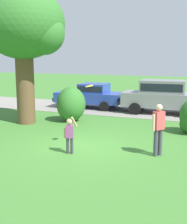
{
  "coord_description": "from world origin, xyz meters",
  "views": [
    {
      "loc": [
        4.36,
        -9.9,
        3.29
      ],
      "look_at": [
        -0.07,
        1.08,
        1.1
      ],
      "focal_mm": 49.05,
      "sensor_mm": 36.0,
      "label": 1
    }
  ],
  "objects_px": {
    "parked_sedan": "(91,95)",
    "child_thrower": "(70,133)",
    "frisbee": "(89,86)",
    "oak_tree_large": "(25,28)",
    "parked_suv": "(163,95)",
    "adult_onlooker": "(158,127)"
  },
  "relations": [
    {
      "from": "child_thrower",
      "to": "frisbee",
      "type": "relative_size",
      "value": 4.55
    },
    {
      "from": "parked_sedan",
      "to": "adult_onlooker",
      "type": "distance_m",
      "value": 9.75
    },
    {
      "from": "parked_suv",
      "to": "adult_onlooker",
      "type": "distance_m",
      "value": 7.78
    },
    {
      "from": "parked_suv",
      "to": "child_thrower",
      "type": "bearing_deg",
      "value": -101.06
    },
    {
      "from": "child_thrower",
      "to": "frisbee",
      "type": "xyz_separation_m",
      "value": [
        0.34,
        0.92,
        1.52
      ]
    },
    {
      "from": "oak_tree_large",
      "to": "parked_suv",
      "type": "xyz_separation_m",
      "value": [
        5.77,
        4.92,
        -3.48
      ]
    },
    {
      "from": "oak_tree_large",
      "to": "frisbee",
      "type": "relative_size",
      "value": 22.9
    },
    {
      "from": "parked_suv",
      "to": "frisbee",
      "type": "xyz_separation_m",
      "value": [
        -1.34,
        -7.66,
        1.16
      ]
    },
    {
      "from": "oak_tree_large",
      "to": "frisbee",
      "type": "distance_m",
      "value": 5.71
    },
    {
      "from": "adult_onlooker",
      "to": "frisbee",
      "type": "bearing_deg",
      "value": 179.21
    },
    {
      "from": "oak_tree_large",
      "to": "parked_suv",
      "type": "height_order",
      "value": "oak_tree_large"
    },
    {
      "from": "parked_suv",
      "to": "adult_onlooker",
      "type": "xyz_separation_m",
      "value": [
        1.14,
        -7.7,
        -0.09
      ]
    },
    {
      "from": "parked_sedan",
      "to": "child_thrower",
      "type": "relative_size",
      "value": 3.47
    },
    {
      "from": "child_thrower",
      "to": "adult_onlooker",
      "type": "distance_m",
      "value": 2.97
    },
    {
      "from": "child_thrower",
      "to": "parked_suv",
      "type": "bearing_deg",
      "value": 78.94
    },
    {
      "from": "parked_suv",
      "to": "adult_onlooker",
      "type": "height_order",
      "value": "parked_suv"
    },
    {
      "from": "parked_sedan",
      "to": "parked_suv",
      "type": "relative_size",
      "value": 0.94
    },
    {
      "from": "oak_tree_large",
      "to": "parked_sedan",
      "type": "xyz_separation_m",
      "value": [
        1.23,
        5.14,
        -3.71
      ]
    },
    {
      "from": "parked_sedan",
      "to": "frisbee",
      "type": "height_order",
      "value": "frisbee"
    },
    {
      "from": "child_thrower",
      "to": "adult_onlooker",
      "type": "xyz_separation_m",
      "value": [
        2.82,
        0.88,
        0.27
      ]
    },
    {
      "from": "parked_suv",
      "to": "child_thrower",
      "type": "distance_m",
      "value": 8.75
    },
    {
      "from": "oak_tree_large",
      "to": "adult_onlooker",
      "type": "bearing_deg",
      "value": -21.9
    }
  ]
}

